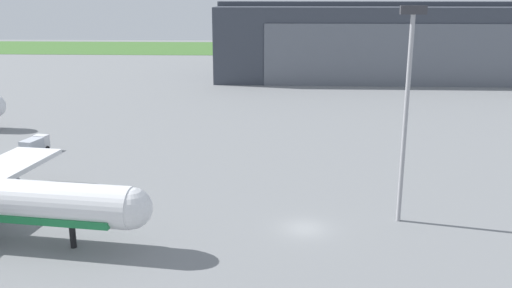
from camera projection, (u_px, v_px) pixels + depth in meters
The scene contains 5 objects.
ground_plane at pixel (305, 228), 53.64m from camera, with size 440.00×440.00×0.00m, color slate.
grass_field_strip at pixel (288, 48), 228.24m from camera, with size 440.00×56.00×0.08m, color #406D2F.
maintenance_hangar at pixel (416, 42), 147.23m from camera, with size 105.73×31.32×20.10m.
pushback_tractor at pixel (35, 144), 78.72m from camera, with size 3.05×4.79×2.25m.
apron_light_mast at pixel (407, 102), 52.25m from camera, with size 2.40×0.50×21.12m.
Camera 1 is at (-2.39, -49.69, 22.19)m, focal length 38.53 mm.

